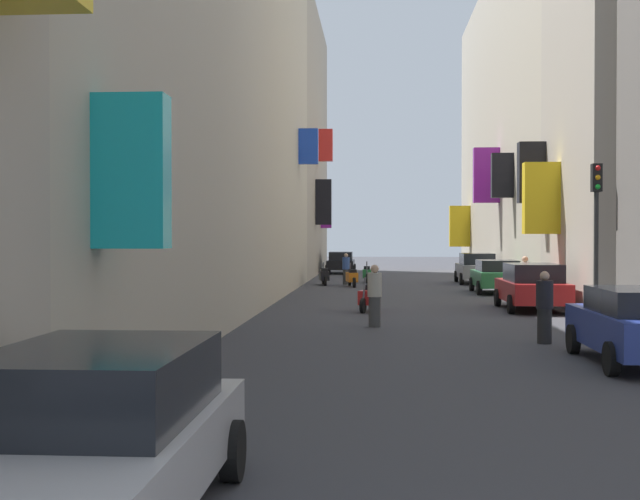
{
  "coord_description": "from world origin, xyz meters",
  "views": [
    {
      "loc": [
        -1.33,
        -2.42,
        2.39
      ],
      "look_at": [
        -3.49,
        29.76,
        1.9
      ],
      "focal_mm": 46.84,
      "sensor_mm": 36.0,
      "label": 1
    }
  ],
  "objects": [
    {
      "name": "ground_plane",
      "position": [
        0.0,
        30.0,
        0.0
      ],
      "size": [
        140.0,
        140.0,
        0.0
      ],
      "primitive_type": "plane",
      "color": "#38383D"
    },
    {
      "name": "building_left_mid_a",
      "position": [
        -8.0,
        24.35,
        7.93
      ],
      "size": [
        6.95,
        35.18,
        15.86
      ],
      "color": "#BCB29E",
      "rests_on": "ground"
    },
    {
      "name": "building_left_mid_b",
      "position": [
        -7.99,
        50.97,
        8.32
      ],
      "size": [
        6.97,
        18.06,
        16.66
      ],
      "color": "#9E9384",
      "rests_on": "ground"
    },
    {
      "name": "building_right_mid_c",
      "position": [
        7.99,
        45.08,
        8.59
      ],
      "size": [
        7.37,
        29.83,
        17.2
      ],
      "color": "#BCB29E",
      "rests_on": "ground"
    },
    {
      "name": "parked_car_silver",
      "position": [
        -3.65,
        4.26,
        0.77
      ],
      "size": [
        2.02,
        4.36,
        1.47
      ],
      "color": "#B7B7BC",
      "rests_on": "ground"
    },
    {
      "name": "parked_car_green",
      "position": [
        3.83,
        33.68,
        0.75
      ],
      "size": [
        1.97,
        4.07,
        1.42
      ],
      "color": "#236638",
      "rests_on": "ground"
    },
    {
      "name": "parked_car_blue",
      "position": [
        3.54,
        13.52,
        0.76
      ],
      "size": [
        1.83,
        4.22,
        1.44
      ],
      "color": "navy",
      "rests_on": "ground"
    },
    {
      "name": "parked_car_red",
      "position": [
        3.78,
        25.28,
        0.79
      ],
      "size": [
        1.98,
        4.38,
        1.53
      ],
      "color": "#B21E1E",
      "rests_on": "ground"
    },
    {
      "name": "parked_car_black",
      "position": [
        -3.64,
        52.69,
        0.75
      ],
      "size": [
        1.9,
        4.19,
        1.43
      ],
      "color": "black",
      "rests_on": "ground"
    },
    {
      "name": "parked_car_grey",
      "position": [
        3.87,
        41.18,
        0.81
      ],
      "size": [
        1.97,
        4.3,
        1.57
      ],
      "color": "slate",
      "rests_on": "ground"
    },
    {
      "name": "scooter_red",
      "position": [
        -1.54,
        24.43,
        0.46
      ],
      "size": [
        0.73,
        1.86,
        1.13
      ],
      "color": "red",
      "rests_on": "ground"
    },
    {
      "name": "scooter_orange",
      "position": [
        -2.49,
        37.85,
        0.46
      ],
      "size": [
        0.65,
        1.97,
        1.13
      ],
      "color": "orange",
      "rests_on": "ground"
    },
    {
      "name": "scooter_black",
      "position": [
        -3.92,
        39.22,
        0.46
      ],
      "size": [
        0.6,
        1.94,
        1.13
      ],
      "color": "black",
      "rests_on": "ground"
    },
    {
      "name": "scooter_green",
      "position": [
        -1.81,
        41.69,
        0.46
      ],
      "size": [
        0.45,
        1.77,
        1.13
      ],
      "color": "#287F3D",
      "rests_on": "ground"
    },
    {
      "name": "pedestrian_crossing",
      "position": [
        2.45,
        16.58,
        0.81
      ],
      "size": [
        0.46,
        0.46,
        1.63
      ],
      "color": "#252525",
      "rests_on": "ground"
    },
    {
      "name": "pedestrian_near_left",
      "position": [
        4.08,
        28.31,
        0.85
      ],
      "size": [
        0.46,
        0.46,
        1.71
      ],
      "color": "black",
      "rests_on": "ground"
    },
    {
      "name": "pedestrian_near_right",
      "position": [
        -2.84,
        39.76,
        0.78
      ],
      "size": [
        0.5,
        0.5,
        1.58
      ],
      "color": "#3D3D3D",
      "rests_on": "ground"
    },
    {
      "name": "pedestrian_mid_street",
      "position": [
        -1.37,
        19.82,
        0.83
      ],
      "size": [
        0.53,
        0.53,
        1.66
      ],
      "color": "#3F3F3F",
      "rests_on": "ground"
    },
    {
      "name": "traffic_light_near_corner",
      "position": [
        4.57,
        20.4,
        2.97
      ],
      "size": [
        0.26,
        0.34,
        4.36
      ],
      "color": "#2D2D2D",
      "rests_on": "ground"
    }
  ]
}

